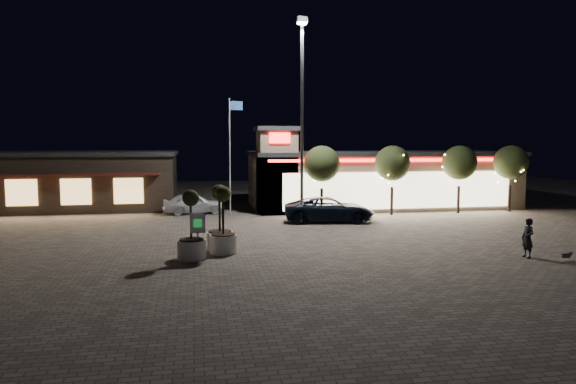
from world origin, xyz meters
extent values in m
plane|color=#6E6559|center=(0.00, 0.00, 0.00)|extent=(90.00, 90.00, 0.00)
cube|color=tan|center=(10.00, 16.00, 2.00)|extent=(20.00, 8.00, 4.00)
cube|color=#262628|center=(10.00, 16.00, 4.15)|extent=(20.40, 8.40, 0.30)
cube|color=beige|center=(10.00, 11.95, 1.60)|extent=(17.00, 0.12, 2.60)
cube|color=red|center=(10.00, 11.92, 3.75)|extent=(19.00, 0.10, 0.18)
cube|color=tan|center=(1.30, 13.30, 2.90)|extent=(2.60, 2.60, 5.80)
cube|color=#262628|center=(1.30, 13.30, 5.95)|extent=(3.00, 3.00, 0.30)
cube|color=red|center=(1.30, 11.95, 5.30)|extent=(1.40, 0.10, 0.70)
cube|color=#382D23|center=(-14.00, 20.00, 2.00)|extent=(16.00, 10.00, 4.00)
cube|color=#262628|center=(-14.00, 20.00, 4.15)|extent=(16.40, 10.40, 0.30)
cube|color=#591E19|center=(-14.00, 14.60, 2.80)|extent=(14.40, 0.80, 0.15)
cube|color=#F8C26F|center=(-16.00, 14.95, 1.60)|extent=(2.00, 0.12, 1.80)
cube|color=#F8C26F|center=(-12.50, 14.95, 1.60)|extent=(2.00, 0.12, 1.80)
cube|color=#F8C26F|center=(-9.00, 14.95, 1.60)|extent=(2.00, 0.12, 1.80)
cylinder|color=gray|center=(2.00, 8.00, 6.00)|extent=(0.20, 0.20, 12.00)
cube|color=gray|center=(2.00, 8.00, 12.20)|extent=(0.60, 0.40, 0.35)
cube|color=white|center=(2.00, 8.00, 12.00)|extent=(0.45, 0.30, 0.08)
cylinder|color=white|center=(-2.00, 13.00, 4.00)|extent=(0.10, 0.10, 8.00)
cube|color=#264C8D|center=(-1.55, 13.00, 7.50)|extent=(0.90, 0.04, 0.60)
cylinder|color=#332319|center=(4.00, 11.00, 0.96)|extent=(0.20, 0.20, 1.92)
sphere|color=#2D3819|center=(4.00, 11.00, 3.58)|extent=(2.42, 2.42, 2.42)
cylinder|color=#332319|center=(9.00, 11.00, 0.96)|extent=(0.20, 0.20, 1.92)
sphere|color=#2D3819|center=(9.00, 11.00, 3.58)|extent=(2.42, 2.42, 2.42)
cylinder|color=#332319|center=(14.00, 11.00, 0.96)|extent=(0.20, 0.20, 1.92)
sphere|color=#2D3819|center=(14.00, 11.00, 3.58)|extent=(2.42, 2.42, 2.42)
cylinder|color=#332319|center=(18.00, 11.00, 0.96)|extent=(0.20, 0.20, 1.92)
sphere|color=#2D3819|center=(18.00, 11.00, 3.58)|extent=(2.42, 2.42, 2.42)
imported|color=black|center=(3.93, 8.73, 0.78)|extent=(5.95, 3.37, 1.57)
imported|color=silver|center=(-4.50, 14.00, 0.73)|extent=(4.43, 2.10, 1.46)
imported|color=black|center=(9.75, -2.72, 0.86)|extent=(0.47, 0.66, 1.72)
cube|color=#59514C|center=(10.95, -3.56, 0.24)|extent=(0.39, 0.18, 0.20)
sphere|color=#59514C|center=(11.17, -3.58, 0.32)|extent=(0.18, 0.18, 0.18)
cylinder|color=white|center=(-3.29, 1.43, 0.41)|extent=(1.24, 1.24, 0.83)
cylinder|color=black|center=(-3.29, 1.43, 0.85)|extent=(1.08, 1.08, 0.06)
cylinder|color=#332319|center=(-3.29, 1.43, 1.81)|extent=(0.10, 0.10, 1.86)
sphere|color=#2D3819|center=(-3.29, 1.43, 2.69)|extent=(0.72, 0.72, 0.72)
cylinder|color=white|center=(-4.59, -0.30, 0.41)|extent=(1.22, 1.22, 0.81)
cylinder|color=black|center=(-4.59, -0.30, 0.83)|extent=(1.05, 1.05, 0.06)
cylinder|color=#332319|center=(-4.59, -0.30, 1.77)|extent=(0.10, 0.10, 1.82)
sphere|color=#2D3819|center=(-4.59, -0.30, 2.64)|extent=(0.71, 0.71, 0.71)
cylinder|color=white|center=(-3.18, 0.62, 0.41)|extent=(1.24, 1.24, 0.83)
cylinder|color=black|center=(-3.18, 0.62, 0.85)|extent=(1.07, 1.07, 0.06)
cylinder|color=#332319|center=(-3.18, 0.62, 1.81)|extent=(0.10, 0.10, 1.86)
sphere|color=#2D3819|center=(-3.18, 0.62, 2.69)|extent=(0.72, 0.72, 0.72)
cylinder|color=gray|center=(-4.32, -0.38, 0.60)|extent=(0.08, 0.08, 1.21)
cube|color=white|center=(-4.32, -0.38, 1.56)|extent=(0.65, 0.07, 0.85)
cube|color=green|center=(-4.32, -0.42, 1.56)|extent=(0.35, 0.03, 0.35)
camera|label=1|loc=(-4.42, -22.39, 4.98)|focal=32.00mm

